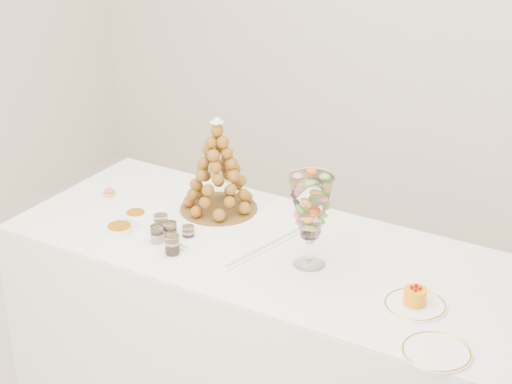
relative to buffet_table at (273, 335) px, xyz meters
The scene contains 15 objects.
buffet_table is the anchor object (origin of this frame).
lace_tray 0.52m from the buffet_table, 168.78° to the left, with size 0.63×0.48×0.02m, color white.
macaron_vase 0.63m from the buffet_table, 12.59° to the right, with size 0.15×0.15×0.34m.
cake_plate 0.72m from the buffet_table, ahead, with size 0.21×0.21×0.01m, color white.
spare_plate 0.90m from the buffet_table, 22.60° to the right, with size 0.21×0.21×0.01m, color white.
pink_tart 0.91m from the buffet_table, behind, with size 0.05×0.05×0.03m.
verrine_a 0.61m from the buffet_table, 164.12° to the right, with size 0.05×0.05×0.07m, color white.
verrine_b 0.57m from the buffet_table, 158.88° to the right, with size 0.05×0.05×0.07m, color white.
verrine_c 0.53m from the buffet_table, 157.60° to the right, with size 0.05×0.05×0.06m, color white.
verrine_d 0.60m from the buffet_table, 154.29° to the right, with size 0.05×0.05×0.07m, color white.
verrine_e 0.56m from the buffet_table, 141.33° to the right, with size 0.05×0.05×0.07m, color white.
ramekin_back 0.71m from the buffet_table, behind, with size 0.08×0.08×0.02m, color white.
ramekin_front 0.72m from the buffet_table, 159.17° to the right, with size 0.10×0.10×0.03m, color white.
croquembouche 0.69m from the buffet_table, 159.10° to the left, with size 0.31×0.31×0.38m.
mousse_cake 0.73m from the buffet_table, ahead, with size 0.08×0.08×0.07m.
Camera 1 is at (1.51, -2.24, 2.28)m, focal length 60.00 mm.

